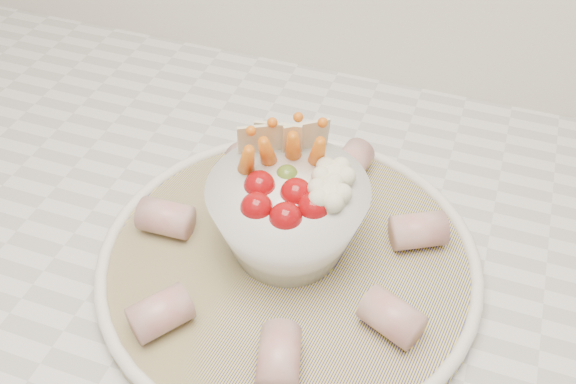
% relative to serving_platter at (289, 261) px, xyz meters
% --- Properties ---
extents(serving_platter, '(0.40, 0.40, 0.02)m').
position_rel_serving_platter_xyz_m(serving_platter, '(0.00, 0.00, 0.00)').
color(serving_platter, navy).
rests_on(serving_platter, kitchen_counter).
extents(veggie_bowl, '(0.15, 0.15, 0.12)m').
position_rel_serving_platter_xyz_m(veggie_bowl, '(-0.01, 0.02, 0.05)').
color(veggie_bowl, white).
rests_on(veggie_bowl, serving_platter).
extents(cured_meat_rolls, '(0.29, 0.30, 0.03)m').
position_rel_serving_platter_xyz_m(cured_meat_rolls, '(-0.00, 0.00, 0.02)').
color(cured_meat_rolls, '#AB4E51').
rests_on(cured_meat_rolls, serving_platter).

